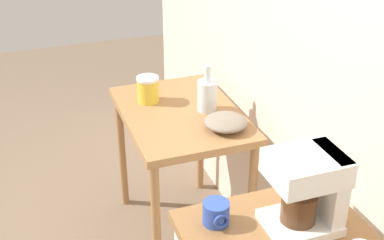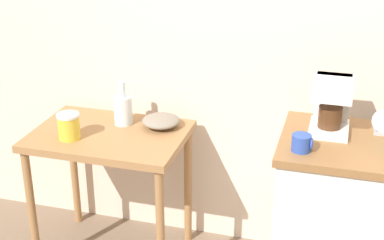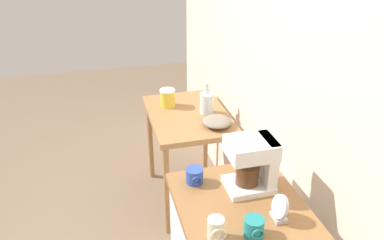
% 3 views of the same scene
% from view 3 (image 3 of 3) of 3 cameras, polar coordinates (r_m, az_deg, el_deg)
% --- Properties ---
extents(back_wall, '(4.40, 0.10, 2.80)m').
position_cam_3_polar(back_wall, '(2.17, 14.64, 8.64)').
color(back_wall, beige).
rests_on(back_wall, ground_plane).
extents(wooden_table, '(0.81, 0.57, 0.77)m').
position_cam_3_polar(wooden_table, '(2.96, -0.53, -0.94)').
color(wooden_table, '#9E7044').
rests_on(wooden_table, ground_plane).
extents(bowl_stoneware, '(0.20, 0.20, 0.06)m').
position_cam_3_polar(bowl_stoneware, '(2.72, 3.65, -0.21)').
color(bowl_stoneware, gray).
rests_on(bowl_stoneware, wooden_table).
extents(glass_carafe_vase, '(0.10, 0.10, 0.24)m').
position_cam_3_polar(glass_carafe_vase, '(2.88, 2.15, 2.54)').
color(glass_carafe_vase, silver).
rests_on(glass_carafe_vase, wooden_table).
extents(canister_enamel, '(0.12, 0.12, 0.14)m').
position_cam_3_polar(canister_enamel, '(3.01, -3.58, 3.23)').
color(canister_enamel, gold).
rests_on(canister_enamel, wooden_table).
extents(coffee_maker, '(0.18, 0.22, 0.26)m').
position_cam_3_polar(coffee_maker, '(1.86, 9.07, -6.04)').
color(coffee_maker, white).
rests_on(coffee_maker, kitchen_counter).
extents(mug_small_cream, '(0.08, 0.07, 0.10)m').
position_cam_3_polar(mug_small_cream, '(1.62, 3.51, -15.59)').
color(mug_small_cream, beige).
rests_on(mug_small_cream, kitchen_counter).
extents(mug_dark_teal, '(0.09, 0.08, 0.08)m').
position_cam_3_polar(mug_dark_teal, '(1.66, 9.02, -15.16)').
color(mug_dark_teal, teal).
rests_on(mug_dark_teal, kitchen_counter).
extents(mug_blue, '(0.09, 0.09, 0.08)m').
position_cam_3_polar(mug_blue, '(1.92, 0.39, -8.12)').
color(mug_blue, '#2D4CAD').
rests_on(mug_blue, kitchen_counter).
extents(table_clock, '(0.11, 0.05, 0.12)m').
position_cam_3_polar(table_clock, '(1.74, 12.61, -12.52)').
color(table_clock, '#B2B5BA').
rests_on(table_clock, kitchen_counter).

